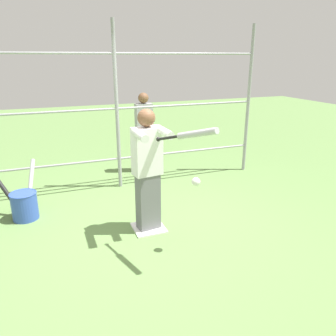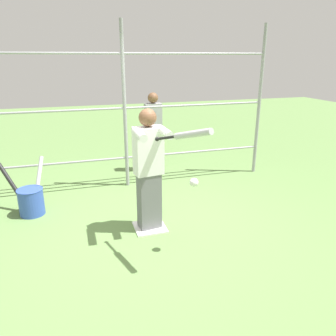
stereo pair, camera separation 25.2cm
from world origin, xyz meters
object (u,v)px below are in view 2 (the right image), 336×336
at_px(bat_bucket, 31,200).
at_px(baseball_bat_swinging, 188,135).
at_px(softball_in_flight, 194,182).
at_px(bystander_behind_fence, 153,131).
at_px(batter, 149,167).

bearing_deg(bat_bucket, baseball_bat_swinging, 133.97).
height_order(baseball_bat_swinging, bat_bucket, baseball_bat_swinging).
distance_m(softball_in_flight, bystander_behind_fence, 2.94).
bearing_deg(bystander_behind_fence, bat_bucket, 31.71).
distance_m(batter, bat_bucket, 1.89).
height_order(baseball_bat_swinging, softball_in_flight, baseball_bat_swinging).
relative_size(softball_in_flight, bat_bucket, 0.12).
bearing_deg(bystander_behind_fence, softball_in_flight, 83.97).
distance_m(baseball_bat_swinging, bystander_behind_fence, 3.20).
bearing_deg(bystander_behind_fence, baseball_bat_swinging, 81.60).
bearing_deg(batter, bat_bucket, -31.38).
xyz_separation_m(batter, baseball_bat_swinging, (-0.19, 0.84, 0.58)).
height_order(batter, softball_in_flight, batter).
xyz_separation_m(batter, bat_bucket, (1.52, -0.92, -0.63)).
bearing_deg(bystander_behind_fence, batter, 74.08).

